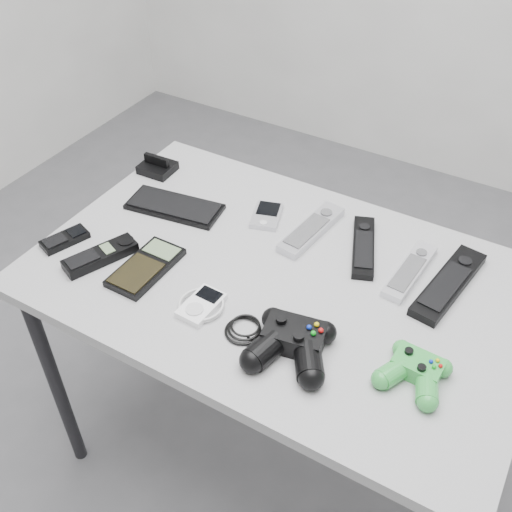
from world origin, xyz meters
The scene contains 15 objects.
floor centered at (0.00, 0.00, 0.00)m, with size 3.50×3.50×0.00m, color slate.
desk centered at (-0.02, 0.06, 0.64)m, with size 1.05×0.68×0.71m.
pda_keyboard centered at (-0.36, 0.14, 0.71)m, with size 0.23×0.10×0.01m, color black.
dock_bracket centered at (-0.49, 0.25, 0.73)m, with size 0.09×0.08×0.05m, color black.
pda centered at (-0.14, 0.22, 0.71)m, with size 0.06×0.10×0.02m, color #BBBAC2.
remote_silver_a centered at (-0.03, 0.22, 0.72)m, with size 0.05×0.21×0.02m, color #BBBAC2.
remote_black_a centered at (0.10, 0.22, 0.72)m, with size 0.05×0.20×0.02m, color black.
remote_black_b centered at (0.30, 0.20, 0.72)m, with size 0.06×0.25×0.02m, color black.
remote_silver_b centered at (0.22, 0.20, 0.72)m, with size 0.05×0.20×0.02m, color silver.
mobile_phone centered at (-0.50, -0.09, 0.72)m, with size 0.05×0.11×0.02m, color black.
cordless_handset centered at (-0.39, -0.10, 0.72)m, with size 0.05×0.16×0.03m, color black.
calculator centered at (-0.28, -0.07, 0.71)m, with size 0.09×0.18×0.02m, color black.
mp3_player centered at (-0.11, -0.11, 0.72)m, with size 0.09×0.10×0.02m, color white.
controller_black centered at (0.10, -0.12, 0.73)m, with size 0.27×0.17×0.05m, color black, non-canonical shape.
controller_green centered at (0.32, -0.06, 0.73)m, with size 0.12×0.13×0.04m, color green, non-canonical shape.
Camera 1 is at (0.41, -0.78, 1.58)m, focal length 42.00 mm.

